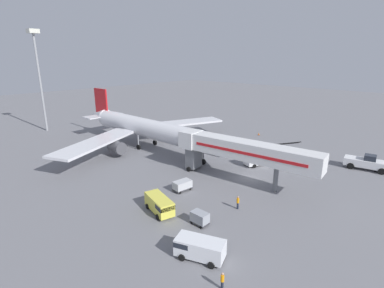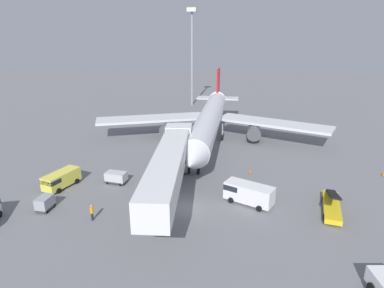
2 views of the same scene
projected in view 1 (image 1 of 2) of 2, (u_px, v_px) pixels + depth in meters
ground_plane at (248, 179)px, 47.22m from camera, size 300.00×300.00×0.00m
airplane_at_gate at (148, 129)px, 62.09m from camera, size 43.65×46.24×11.43m
jet_bridge at (237, 150)px, 45.00m from camera, size 5.43×23.33×6.80m
pushback_tug at (367, 163)px, 50.69m from camera, size 3.70×7.46×2.70m
belt_loader_truck at (284, 150)px, 59.24m from camera, size 2.91×7.12×3.28m
service_van_far_right at (199, 247)px, 28.37m from camera, size 3.66×5.22×2.00m
service_van_rear_left at (258, 158)px, 52.90m from camera, size 5.94×4.21×2.34m
service_van_near_center at (160, 204)px, 36.62m from camera, size 3.21×5.29×2.02m
baggage_cart_mid_right at (182, 185)px, 42.80m from camera, size 2.86×1.82×1.50m
baggage_cart_outer_left at (200, 218)px, 34.05m from camera, size 1.32×2.05×1.58m
ground_crew_worker_foreground at (238, 202)px, 37.56m from camera, size 0.48×0.48×1.79m
ground_crew_worker_midground at (222, 280)px, 24.52m from camera, size 0.36×0.36×1.64m
safety_cone_alpha at (259, 134)px, 73.30m from camera, size 0.45×0.45×0.69m
safety_cone_bravo at (222, 153)px, 59.11m from camera, size 0.39×0.39×0.59m
apron_light_mast at (37, 62)px, 72.97m from camera, size 2.40×2.40×25.37m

